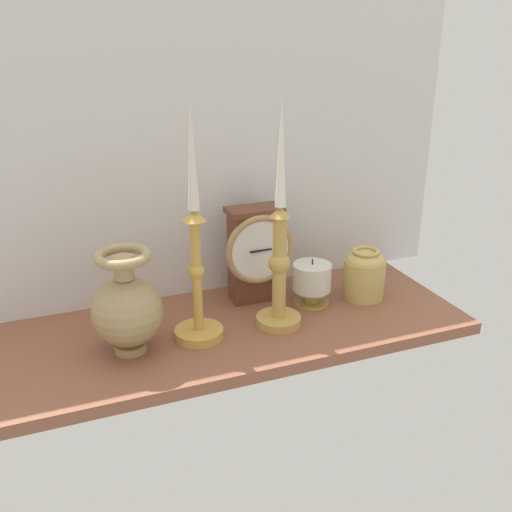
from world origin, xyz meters
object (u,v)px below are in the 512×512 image
Objects in this scene: brass_vase_bulbous at (127,307)px; pillar_candle_front at (312,281)px; candlestick_tall_left at (279,260)px; mantel_clock at (256,253)px; brass_vase_jar at (364,273)px; candlestick_tall_center at (196,269)px.

pillar_candle_front is at bearing 8.19° from brass_vase_bulbous.
candlestick_tall_left is 2.27× the size of brass_vase_bulbous.
mantel_clock is 1.86× the size of brass_vase_jar.
pillar_candle_front is (10.41, 6.34, -8.80)cm from candlestick_tall_left.
candlestick_tall_left is (0.02, -12.43, 2.94)cm from mantel_clock.
candlestick_tall_left is 16.34cm from candlestick_tall_center.
mantel_clock is 2.03× the size of pillar_candle_front.
brass_vase_bulbous reaches higher than brass_vase_jar.
mantel_clock reaches higher than brass_vase_bulbous.
mantel_clock is 1.05× the size of brass_vase_bulbous.
candlestick_tall_center reaches higher than brass_vase_bulbous.
candlestick_tall_center is 4.36× the size of pillar_candle_front.
brass_vase_jar is (38.78, 4.24, -8.48)cm from candlestick_tall_center.
brass_vase_bulbous is 40.45cm from pillar_candle_front.
brass_vase_bulbous reaches higher than pillar_candle_front.
candlestick_tall_left is at bearing -167.39° from brass_vase_jar.
candlestick_tall_left is 1.01× the size of candlestick_tall_center.
mantel_clock is 12.77cm from candlestick_tall_left.
mantel_clock is 0.46× the size of candlestick_tall_left.
candlestick_tall_left reaches higher than brass_vase_jar.
candlestick_tall_left is 29.87cm from brass_vase_bulbous.
brass_vase_bulbous is (-13.14, -0.18, -5.33)cm from candlestick_tall_center.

